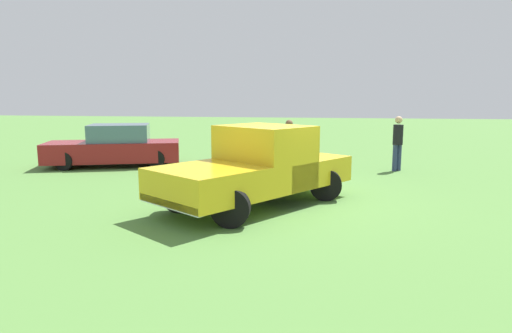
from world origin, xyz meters
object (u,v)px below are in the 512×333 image
(pickup_truck, at_px, (260,165))
(sedan_near, at_px, (115,147))
(person_visitor, at_px, (398,140))
(person_bystander, at_px, (289,144))

(pickup_truck, xyz_separation_m, sedan_near, (-5.86, 4.85, -0.25))
(person_visitor, bearing_deg, person_bystander, 74.13)
(pickup_truck, relative_size, person_bystander, 2.90)
(pickup_truck, relative_size, sedan_near, 1.04)
(sedan_near, distance_m, person_visitor, 9.66)
(pickup_truck, xyz_separation_m, person_bystander, (0.33, 3.94, 0.05))
(pickup_truck, height_order, sedan_near, pickup_truck)
(person_visitor, bearing_deg, sedan_near, 55.33)
(pickup_truck, distance_m, sedan_near, 7.61)
(sedan_near, xyz_separation_m, person_bystander, (6.19, -0.91, 0.30))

